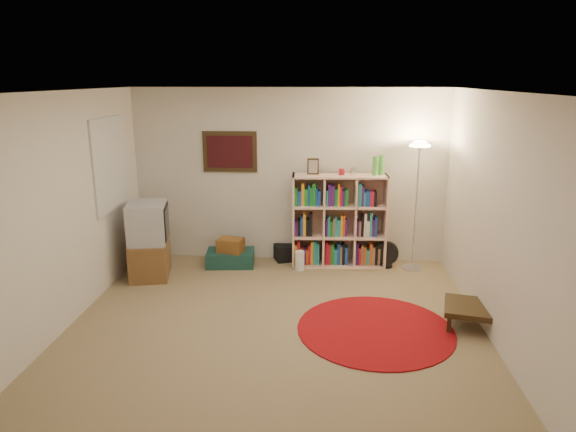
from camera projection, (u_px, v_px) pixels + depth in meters
name	position (u px, v px, depth m)	size (l,w,h in m)	color
room	(269.00, 215.00, 5.29)	(4.54, 4.54, 2.54)	#87714F
bookshelf	(338.00, 222.00, 7.30)	(1.34, 0.43, 1.59)	#FFC7AA
floor_lamp	(419.00, 164.00, 6.90)	(0.42, 0.42, 1.81)	silver
floor_fan	(386.00, 254.00, 7.30)	(0.34, 0.21, 0.39)	black
tv_stand	(149.00, 241.00, 6.92)	(0.62, 0.79, 1.03)	brown
suitcase	(231.00, 258.00, 7.41)	(0.71, 0.49, 0.22)	#153C35
wicker_basket	(231.00, 245.00, 7.31)	(0.40, 0.32, 0.20)	brown
duffel_bag	(287.00, 252.00, 7.62)	(0.41, 0.37, 0.23)	black
paper_towel	(300.00, 261.00, 7.22)	(0.15, 0.15, 0.27)	white
red_rug	(375.00, 329.00, 5.52)	(1.68, 1.68, 0.01)	maroon
side_table	(471.00, 309.00, 5.55)	(0.65, 0.65, 0.25)	black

